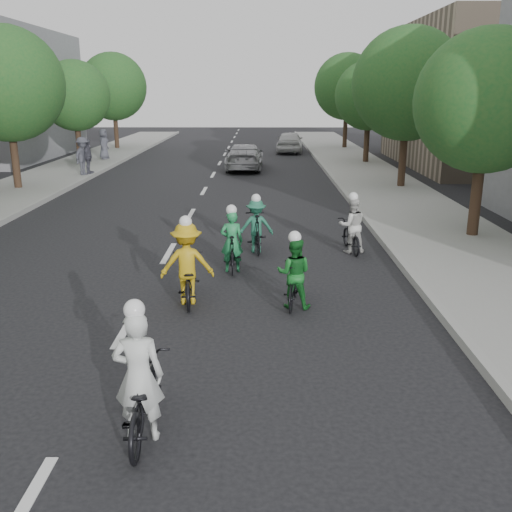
{
  "coord_description": "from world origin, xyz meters",
  "views": [
    {
      "loc": [
        2.51,
        -9.9,
        4.27
      ],
      "look_at": [
        2.42,
        1.32,
        1.0
      ],
      "focal_mm": 40.0,
      "sensor_mm": 36.0,
      "label": 1
    }
  ],
  "objects_px": {
    "cyclist_2": "(141,392)",
    "cyclist_5": "(256,229)",
    "cyclist_0": "(351,231)",
    "follow_car_lead": "(245,157)",
    "cyclist_4": "(294,278)",
    "spectator_0": "(83,156)",
    "follow_car_trail": "(290,142)",
    "spectator_2": "(104,144)",
    "cyclist_3": "(232,248)",
    "spectator_1": "(88,157)",
    "cyclist_1": "(188,271)"
  },
  "relations": [
    {
      "from": "cyclist_0",
      "to": "cyclist_5",
      "type": "distance_m",
      "value": 2.6
    },
    {
      "from": "spectator_0",
      "to": "cyclist_1",
      "type": "bearing_deg",
      "value": -140.83
    },
    {
      "from": "cyclist_2",
      "to": "follow_car_lead",
      "type": "xyz_separation_m",
      "value": [
        0.61,
        25.54,
        0.11
      ]
    },
    {
      "from": "follow_car_trail",
      "to": "spectator_2",
      "type": "relative_size",
      "value": 2.42
    },
    {
      "from": "spectator_0",
      "to": "cyclist_2",
      "type": "bearing_deg",
      "value": -145.36
    },
    {
      "from": "cyclist_5",
      "to": "spectator_1",
      "type": "height_order",
      "value": "spectator_1"
    },
    {
      "from": "cyclist_4",
      "to": "spectator_2",
      "type": "bearing_deg",
      "value": -58.13
    },
    {
      "from": "cyclist_5",
      "to": "follow_car_trail",
      "type": "height_order",
      "value": "cyclist_5"
    },
    {
      "from": "follow_car_trail",
      "to": "spectator_0",
      "type": "distance_m",
      "value": 16.52
    },
    {
      "from": "follow_car_lead",
      "to": "spectator_0",
      "type": "bearing_deg",
      "value": 23.05
    },
    {
      "from": "cyclist_5",
      "to": "spectator_0",
      "type": "distance_m",
      "value": 16.26
    },
    {
      "from": "cyclist_0",
      "to": "cyclist_5",
      "type": "height_order",
      "value": "cyclist_0"
    },
    {
      "from": "cyclist_3",
      "to": "follow_car_lead",
      "type": "relative_size",
      "value": 0.34
    },
    {
      "from": "follow_car_trail",
      "to": "spectator_1",
      "type": "distance_m",
      "value": 16.13
    },
    {
      "from": "follow_car_lead",
      "to": "cyclist_5",
      "type": "bearing_deg",
      "value": 94.2
    },
    {
      "from": "spectator_1",
      "to": "spectator_2",
      "type": "xyz_separation_m",
      "value": [
        -0.96,
        6.59,
        0.04
      ]
    },
    {
      "from": "cyclist_2",
      "to": "follow_car_trail",
      "type": "bearing_deg",
      "value": -98.08
    },
    {
      "from": "cyclist_4",
      "to": "follow_car_lead",
      "type": "bearing_deg",
      "value": -76.65
    },
    {
      "from": "follow_car_lead",
      "to": "spectator_1",
      "type": "height_order",
      "value": "spectator_1"
    },
    {
      "from": "cyclist_2",
      "to": "spectator_1",
      "type": "height_order",
      "value": "spectator_1"
    },
    {
      "from": "cyclist_3",
      "to": "cyclist_4",
      "type": "relative_size",
      "value": 1.04
    },
    {
      "from": "follow_car_lead",
      "to": "spectator_0",
      "type": "xyz_separation_m",
      "value": [
        -8.04,
        -3.17,
        0.38
      ]
    },
    {
      "from": "follow_car_trail",
      "to": "spectator_2",
      "type": "bearing_deg",
      "value": 29.15
    },
    {
      "from": "cyclist_0",
      "to": "follow_car_lead",
      "type": "distance_m",
      "value": 17.18
    },
    {
      "from": "follow_car_trail",
      "to": "spectator_2",
      "type": "height_order",
      "value": "spectator_2"
    },
    {
      "from": "cyclist_2",
      "to": "cyclist_5",
      "type": "bearing_deg",
      "value": -101.24
    },
    {
      "from": "cyclist_1",
      "to": "cyclist_5",
      "type": "relative_size",
      "value": 1.02
    },
    {
      "from": "follow_car_lead",
      "to": "spectator_0",
      "type": "height_order",
      "value": "spectator_0"
    },
    {
      "from": "cyclist_3",
      "to": "spectator_2",
      "type": "distance_m",
      "value": 24.19
    },
    {
      "from": "cyclist_5",
      "to": "cyclist_2",
      "type": "bearing_deg",
      "value": 74.66
    },
    {
      "from": "cyclist_2",
      "to": "cyclist_5",
      "type": "relative_size",
      "value": 1.02
    },
    {
      "from": "cyclist_3",
      "to": "cyclist_5",
      "type": "relative_size",
      "value": 0.9
    },
    {
      "from": "cyclist_3",
      "to": "spectator_1",
      "type": "relative_size",
      "value": 0.95
    },
    {
      "from": "cyclist_2",
      "to": "cyclist_1",
      "type": "bearing_deg",
      "value": -92.21
    },
    {
      "from": "cyclist_0",
      "to": "spectator_0",
      "type": "bearing_deg",
      "value": -56.11
    },
    {
      "from": "follow_car_trail",
      "to": "spectator_1",
      "type": "height_order",
      "value": "spectator_1"
    },
    {
      "from": "spectator_1",
      "to": "cyclist_0",
      "type": "bearing_deg",
      "value": -142.27
    },
    {
      "from": "spectator_2",
      "to": "spectator_0",
      "type": "bearing_deg",
      "value": -166.06
    },
    {
      "from": "cyclist_0",
      "to": "cyclist_4",
      "type": "distance_m",
      "value": 4.52
    },
    {
      "from": "follow_car_lead",
      "to": "cyclist_3",
      "type": "bearing_deg",
      "value": 92.18
    },
    {
      "from": "follow_car_lead",
      "to": "cyclist_4",
      "type": "bearing_deg",
      "value": 95.85
    },
    {
      "from": "cyclist_4",
      "to": "spectator_0",
      "type": "distance_m",
      "value": 20.26
    },
    {
      "from": "follow_car_trail",
      "to": "spectator_1",
      "type": "relative_size",
      "value": 2.53
    },
    {
      "from": "cyclist_0",
      "to": "spectator_1",
      "type": "bearing_deg",
      "value": -57.26
    },
    {
      "from": "cyclist_0",
      "to": "cyclist_2",
      "type": "xyz_separation_m",
      "value": [
        -3.99,
        -8.7,
        0.02
      ]
    },
    {
      "from": "cyclist_2",
      "to": "spectator_0",
      "type": "relative_size",
      "value": 0.99
    },
    {
      "from": "cyclist_2",
      "to": "cyclist_5",
      "type": "distance_m",
      "value": 8.83
    },
    {
      "from": "cyclist_0",
      "to": "spectator_0",
      "type": "xyz_separation_m",
      "value": [
        -11.42,
        13.68,
        0.51
      ]
    },
    {
      "from": "follow_car_trail",
      "to": "spectator_1",
      "type": "bearing_deg",
      "value": 52.53
    },
    {
      "from": "cyclist_3",
      "to": "cyclist_5",
      "type": "bearing_deg",
      "value": -111.05
    }
  ]
}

